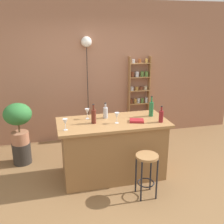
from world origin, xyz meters
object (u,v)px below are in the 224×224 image
bottle_sauce_amber (161,116)px  wine_glass_center (65,122)px  bottle_vinegar (94,116)px  wine_glass_right (117,116)px  plant_stool (22,153)px  pendant_globe_light (86,43)px  spice_shelf (139,96)px  cookbook (137,121)px  bar_stool (147,166)px  bottle_wine_red (151,109)px  potted_plant (18,119)px  bottle_olive_oil (105,112)px  wine_glass_left (87,112)px

bottle_sauce_amber → wine_glass_center: size_ratio=1.54×
bottle_vinegar → bottle_sauce_amber: (0.99, -0.20, -0.02)m
wine_glass_center → wine_glass_right: bearing=7.1°
plant_stool → pendant_globe_light: (1.31, 0.77, 1.80)m
spice_shelf → bottle_vinegar: size_ratio=5.83×
cookbook → bar_stool: bearing=-75.9°
bottle_wine_red → wine_glass_center: 1.41m
cookbook → potted_plant: bearing=170.9°
cookbook → pendant_globe_light: pendant_globe_light is taller
wine_glass_right → bottle_olive_oil: bearing=112.9°
plant_stool → bottle_vinegar: (1.15, -0.78, 0.85)m
bottle_olive_oil → bottle_sauce_amber: bearing=-26.6°
bottle_vinegar → cookbook: (0.64, -0.10, -0.09)m
pendant_globe_light → wine_glass_left: bearing=-99.3°
plant_stool → bottle_sauce_amber: bottle_sauce_amber is taller
pendant_globe_light → wine_glass_right: bearing=-83.8°
pendant_globe_light → potted_plant: bearing=-149.4°
bottle_vinegar → cookbook: 0.65m
wine_glass_right → wine_glass_left: bearing=142.8°
bottle_vinegar → bottle_olive_oil: (0.22, 0.19, -0.02)m
bar_stool → wine_glass_center: wine_glass_center is taller
spice_shelf → potted_plant: 2.52m
bar_stool → spice_shelf: (0.64, 2.17, 0.42)m
bottle_sauce_amber → potted_plant: bearing=155.5°
plant_stool → bottle_olive_oil: 1.71m
wine_glass_left → wine_glass_center: 0.54m
cookbook → pendant_globe_light: (-0.48, 1.65, 1.05)m
bottle_wine_red → wine_glass_left: size_ratio=2.02×
spice_shelf → plant_stool: bearing=-162.7°
spice_shelf → plant_stool: (-2.40, -0.75, -0.70)m
plant_stool → bar_stool: bearing=-38.8°
spice_shelf → bottle_vinegar: bearing=-129.3°
wine_glass_center → bottle_vinegar: bearing=22.4°
bottle_vinegar → plant_stool: bearing=146.0°
bar_stool → bottle_olive_oil: size_ratio=2.56×
bottle_wine_red → pendant_globe_light: (-0.80, 1.45, 0.94)m
bottle_wine_red → wine_glass_left: bearing=173.5°
spice_shelf → wine_glass_left: size_ratio=10.48×
bottle_vinegar → pendant_globe_light: size_ratio=0.14×
plant_stool → potted_plant: 0.63m
wine_glass_right → bottle_wine_red: bearing=16.7°
bar_stool → bottle_wine_red: 1.00m
bottle_sauce_amber → cookbook: size_ratio=1.21×
wine_glass_left → wine_glass_center: same height
bottle_olive_oil → cookbook: 0.51m
bottle_wine_red → bottle_vinegar: (-0.95, -0.10, -0.01)m
wine_glass_left → pendant_globe_light: bearing=80.7°
bar_stool → bottle_wine_red: bearing=65.4°
bottle_wine_red → cookbook: bottle_wine_red is taller
spice_shelf → wine_glass_right: 1.86m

